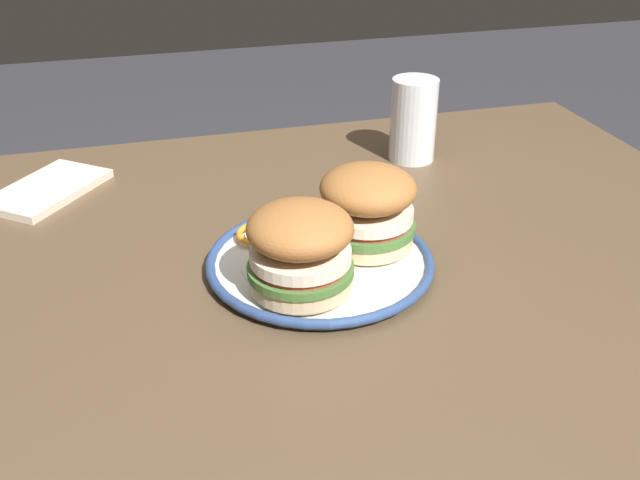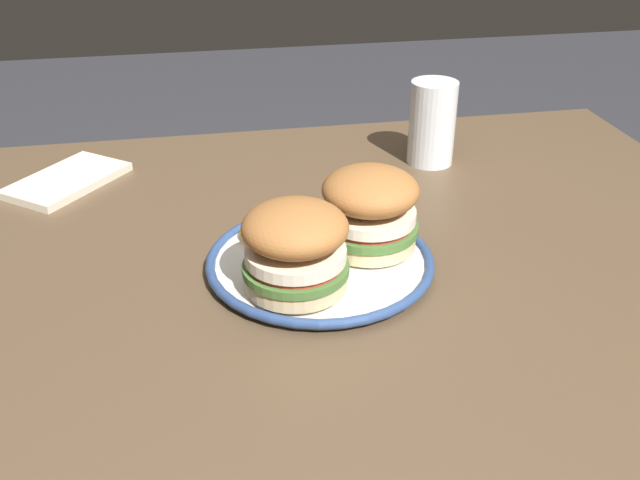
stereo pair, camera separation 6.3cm
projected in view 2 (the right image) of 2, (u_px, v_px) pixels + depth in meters
dining_table at (380, 356)px, 0.90m from camera, size 1.10×1.09×0.75m
dinner_plate at (320, 262)px, 0.88m from camera, size 0.28×0.28×0.02m
sandwich_half_left at (373, 207)px, 0.88m from camera, size 0.16×0.16×0.10m
sandwich_half_right at (296, 247)px, 0.80m from camera, size 0.17×0.17×0.10m
orange_peel_curled at (263, 231)px, 0.92m from camera, size 0.08×0.08×0.01m
orange_peel_strip_long at (298, 241)px, 0.90m from camera, size 0.06×0.07×0.01m
orange_peel_strip_short at (297, 219)px, 0.95m from camera, size 0.07×0.07×0.01m
drinking_glass at (432, 128)px, 1.15m from camera, size 0.07×0.07×0.13m
folded_napkin at (67, 180)px, 1.10m from camera, size 0.19×0.20×0.01m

